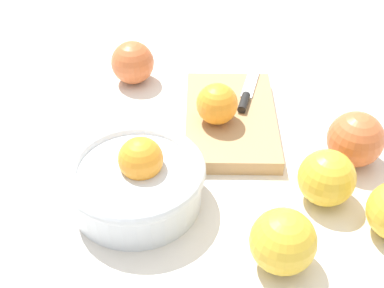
% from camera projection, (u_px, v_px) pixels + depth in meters
% --- Properties ---
extents(ground_plane, '(2.40, 2.40, 0.00)m').
position_uv_depth(ground_plane, '(233.00, 149.00, 0.80)').
color(ground_plane, silver).
extents(bowl, '(0.19, 0.19, 0.10)m').
position_uv_depth(bowl, '(136.00, 180.00, 0.69)').
color(bowl, silver).
rests_on(bowl, ground_plane).
extents(cutting_board, '(0.25, 0.16, 0.02)m').
position_uv_depth(cutting_board, '(231.00, 119.00, 0.84)').
color(cutting_board, tan).
rests_on(cutting_board, ground_plane).
extents(orange_on_board, '(0.07, 0.07, 0.07)m').
position_uv_depth(orange_on_board, '(217.00, 104.00, 0.80)').
color(orange_on_board, orange).
rests_on(orange_on_board, cutting_board).
extents(knife, '(0.16, 0.04, 0.01)m').
position_uv_depth(knife, '(247.00, 93.00, 0.88)').
color(knife, silver).
rests_on(knife, cutting_board).
extents(apple_front_left, '(0.08, 0.08, 0.08)m').
position_uv_depth(apple_front_left, '(283.00, 241.00, 0.61)').
color(apple_front_left, gold).
rests_on(apple_front_left, ground_plane).
extents(apple_front_center, '(0.08, 0.08, 0.08)m').
position_uv_depth(apple_front_center, '(355.00, 139.00, 0.76)').
color(apple_front_center, '#CC6638').
rests_on(apple_front_center, ground_plane).
extents(apple_back_right, '(0.08, 0.08, 0.08)m').
position_uv_depth(apple_back_right, '(133.00, 63.00, 0.93)').
color(apple_back_right, '#CC6638').
rests_on(apple_back_right, ground_plane).
extents(apple_front_left_3, '(0.08, 0.08, 0.08)m').
position_uv_depth(apple_front_left_3, '(327.00, 178.00, 0.70)').
color(apple_front_left_3, gold).
rests_on(apple_front_left_3, ground_plane).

